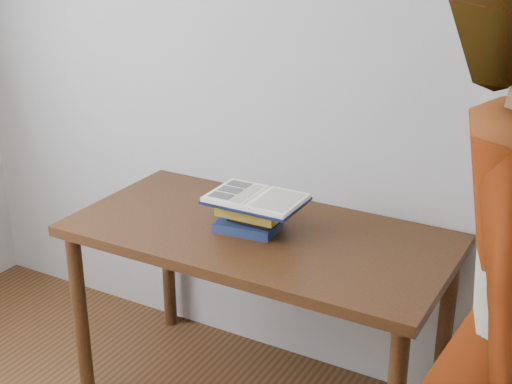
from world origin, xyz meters
The scene contains 3 objects.
desk centered at (0.05, 1.38, 0.68)m, with size 1.45×0.72×0.77m.
book_stack centered at (0.02, 1.38, 0.84)m, with size 0.26×0.20×0.13m.
open_book centered at (0.05, 1.35, 0.91)m, with size 0.35×0.24×0.03m.
Camera 1 is at (1.23, -0.75, 1.91)m, focal length 50.00 mm.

